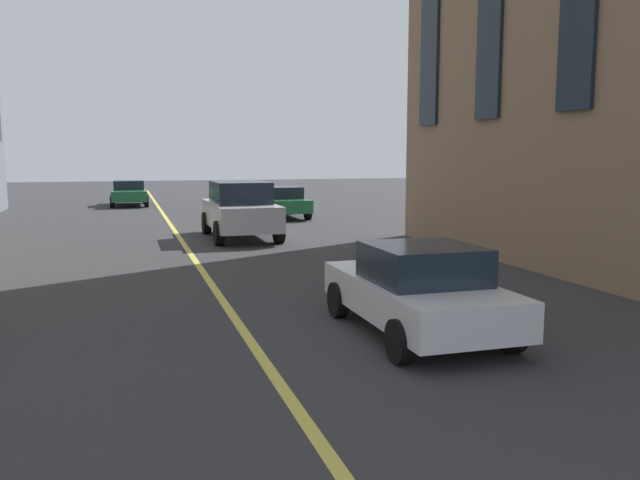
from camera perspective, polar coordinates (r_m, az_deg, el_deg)
The scene contains 5 objects.
lane_centre_line at distance 12.96m, azimuth -9.00°, elevation -4.74°, with size 80.00×0.16×0.01m.
car_silver_trailing at distance 21.47m, azimuth -7.07°, elevation 2.73°, with size 4.70×2.14×1.88m.
car_green_parked_a at distance 28.64m, azimuth -3.52°, elevation 3.42°, with size 4.40×1.95×1.37m.
car_white_mid at distance 9.98m, azimuth 8.68°, elevation -4.33°, with size 3.90×1.89×1.40m.
car_green_near at distance 36.97m, azimuth -16.55°, elevation 4.04°, with size 4.40×1.95×1.37m.
Camera 1 is at (7.45, 1.70, 2.73)m, focal length 36.17 mm.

